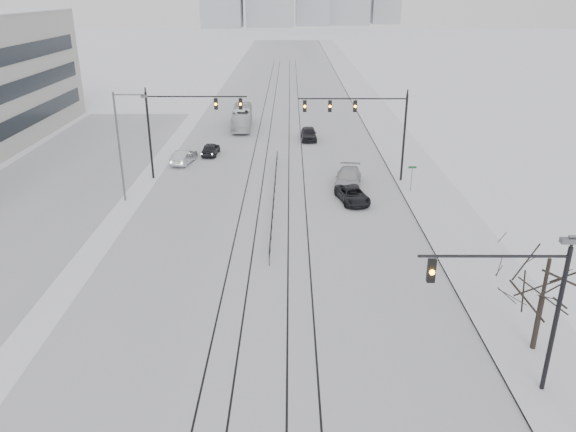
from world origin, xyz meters
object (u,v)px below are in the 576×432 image
at_px(box_truck, 242,118).
at_px(sedan_sb_inner, 211,149).
at_px(sedan_sb_outer, 184,157).
at_px(sedan_nb_far, 309,134).
at_px(bare_tree, 548,269).
at_px(traffic_mast_near, 520,301).
at_px(sedan_nb_right, 348,179).
at_px(sedan_nb_front, 352,195).

bearing_deg(box_truck, sedan_sb_inner, 77.40).
height_order(sedan_sb_outer, sedan_nb_far, sedan_nb_far).
bearing_deg(bare_tree, sedan_nb_far, 103.19).
bearing_deg(sedan_sb_inner, box_truck, -97.54).
height_order(traffic_mast_near, sedan_nb_right, traffic_mast_near).
bearing_deg(traffic_mast_near, sedan_nb_far, 99.32).
height_order(sedan_sb_inner, sedan_sb_outer, sedan_sb_outer).
bearing_deg(sedan_sb_outer, sedan_nb_front, 155.75).
bearing_deg(traffic_mast_near, sedan_nb_right, 98.85).
xyz_separation_m(traffic_mast_near, sedan_nb_front, (-4.29, 23.65, -3.94)).
bearing_deg(sedan_sb_inner, sedan_sb_outer, 57.23).
bearing_deg(sedan_nb_front, sedan_sb_outer, 133.74).
bearing_deg(sedan_nb_front, sedan_sb_inner, 122.28).
relative_size(sedan_nb_right, sedan_nb_far, 1.23).
bearing_deg(sedan_sb_inner, bare_tree, 123.31).
distance_m(bare_tree, sedan_nb_far, 42.62).
bearing_deg(sedan_nb_front, box_truck, 101.26).
xyz_separation_m(sedan_nb_far, box_truck, (-8.30, 6.17, 0.57)).
distance_m(traffic_mast_near, sedan_sb_inner, 42.09).
bearing_deg(traffic_mast_near, box_truck, 107.13).
height_order(traffic_mast_near, box_truck, traffic_mast_near).
relative_size(bare_tree, box_truck, 0.64).
xyz_separation_m(traffic_mast_near, sedan_nb_right, (-4.28, 27.49, -3.78)).
bearing_deg(sedan_sb_inner, traffic_mast_near, 118.39).
bearing_deg(sedan_nb_far, sedan_nb_front, -82.91).
distance_m(bare_tree, sedan_nb_right, 25.66).
distance_m(traffic_mast_near, sedan_nb_right, 28.08).
xyz_separation_m(traffic_mast_near, box_truck, (-15.57, 50.51, -3.24)).
height_order(bare_tree, sedan_sb_outer, bare_tree).
bearing_deg(sedan_sb_outer, traffic_mast_near, 130.74).
xyz_separation_m(sedan_sb_inner, sedan_sb_outer, (-2.29, -3.17, 0.03)).
xyz_separation_m(sedan_sb_outer, sedan_nb_front, (15.93, -11.05, -0.07)).
bearing_deg(traffic_mast_near, bare_tree, 51.24).
relative_size(bare_tree, sedan_nb_front, 1.35).
xyz_separation_m(bare_tree, sedan_nb_far, (-9.69, 41.34, -3.74)).
xyz_separation_m(bare_tree, sedan_nb_right, (-6.69, 24.49, -3.71)).
xyz_separation_m(sedan_sb_inner, sedan_nb_front, (13.64, -14.23, -0.03)).
xyz_separation_m(sedan_nb_right, box_truck, (-11.29, 23.02, 0.54)).
height_order(sedan_sb_outer, box_truck, box_truck).
relative_size(traffic_mast_near, sedan_sb_outer, 1.66).
bearing_deg(traffic_mast_near, sedan_sb_inner, 115.34).
relative_size(sedan_sb_outer, sedan_nb_far, 0.96).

